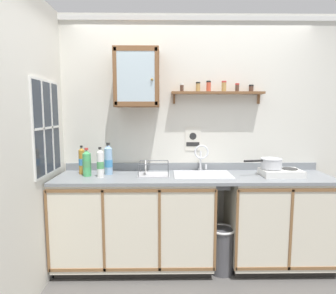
{
  "coord_description": "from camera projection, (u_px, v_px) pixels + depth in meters",
  "views": [
    {
      "loc": [
        -0.3,
        -2.5,
        1.6
      ],
      "look_at": [
        -0.26,
        0.46,
        1.24
      ],
      "focal_mm": 30.93,
      "sensor_mm": 36.0,
      "label": 1
    }
  ],
  "objects": [
    {
      "name": "floor",
      "position": [
        197.0,
        285.0,
        2.68
      ],
      "size": [
        5.79,
        5.79,
        0.0
      ],
      "primitive_type": "plane",
      "color": "#565451",
      "rests_on": "ground"
    },
    {
      "name": "back_wall",
      "position": [
        192.0,
        137.0,
        3.18
      ],
      "size": [
        3.39,
        0.07,
        2.61
      ],
      "color": "silver",
      "rests_on": "ground"
    },
    {
      "name": "side_wall_left",
      "position": [
        19.0,
        150.0,
        2.23
      ],
      "size": [
        0.05,
        3.43,
        2.61
      ],
      "primitive_type": "cube",
      "color": "silver",
      "rests_on": "ground"
    },
    {
      "name": "lower_cabinet_run",
      "position": [
        135.0,
        223.0,
        2.96
      ],
      "size": [
        1.57,
        0.6,
        0.93
      ],
      "color": "black",
      "rests_on": "ground"
    },
    {
      "name": "lower_cabinet_run_right",
      "position": [
        278.0,
        222.0,
        2.98
      ],
      "size": [
        1.03,
        0.6,
        0.93
      ],
      "color": "black",
      "rests_on": "ground"
    },
    {
      "name": "countertop",
      "position": [
        194.0,
        177.0,
        2.91
      ],
      "size": [
        2.75,
        0.62,
        0.03
      ],
      "primitive_type": "cube",
      "color": "gray",
      "rests_on": "lower_cabinet_run"
    },
    {
      "name": "backsplash",
      "position": [
        192.0,
        166.0,
        3.18
      ],
      "size": [
        2.75,
        0.02,
        0.08
      ],
      "primitive_type": "cube",
      "color": "gray",
      "rests_on": "countertop"
    },
    {
      "name": "sink",
      "position": [
        202.0,
        177.0,
        2.95
      ],
      "size": [
        0.58,
        0.44,
        0.41
      ],
      "color": "silver",
      "rests_on": "countertop"
    },
    {
      "name": "hot_plate_stove",
      "position": [
        281.0,
        173.0,
        2.89
      ],
      "size": [
        0.39,
        0.27,
        0.07
      ],
      "color": "silver",
      "rests_on": "countertop"
    },
    {
      "name": "saucepan",
      "position": [
        271.0,
        163.0,
        2.9
      ],
      "size": [
        0.4,
        0.21,
        0.11
      ],
      "color": "silver",
      "rests_on": "hot_plate_stove"
    },
    {
      "name": "bottle_water_blue_0",
      "position": [
        108.0,
        160.0,
        2.96
      ],
      "size": [
        0.08,
        0.08,
        0.32
      ],
      "color": "#8CB7E0",
      "rests_on": "countertop"
    },
    {
      "name": "bottle_juice_amber_1",
      "position": [
        82.0,
        161.0,
        2.97
      ],
      "size": [
        0.06,
        0.06,
        0.29
      ],
      "color": "gold",
      "rests_on": "countertop"
    },
    {
      "name": "bottle_opaque_white_2",
      "position": [
        100.0,
        164.0,
        2.82
      ],
      "size": [
        0.07,
        0.07,
        0.3
      ],
      "color": "white",
      "rests_on": "countertop"
    },
    {
      "name": "bottle_soda_green_3",
      "position": [
        87.0,
        163.0,
        2.87
      ],
      "size": [
        0.08,
        0.08,
        0.28
      ],
      "color": "#4CB266",
      "rests_on": "countertop"
    },
    {
      "name": "dish_rack",
      "position": [
        153.0,
        173.0,
        2.91
      ],
      "size": [
        0.32,
        0.25,
        0.16
      ],
      "color": "#B2B2B7",
      "rests_on": "countertop"
    },
    {
      "name": "wall_cabinet",
      "position": [
        137.0,
        78.0,
        2.92
      ],
      "size": [
        0.45,
        0.32,
        0.58
      ],
      "color": "brown"
    },
    {
      "name": "spice_shelf",
      "position": [
        217.0,
        92.0,
        3.03
      ],
      "size": [
        0.97,
        0.14,
        0.23
      ],
      "color": "brown"
    },
    {
      "name": "warning_sign",
      "position": [
        193.0,
        139.0,
        3.15
      ],
      "size": [
        0.17,
        0.01,
        0.25
      ],
      "color": "silver"
    },
    {
      "name": "window",
      "position": [
        47.0,
        128.0,
        2.68
      ],
      "size": [
        0.03,
        0.6,
        0.88
      ],
      "color": "#262D38"
    },
    {
      "name": "trash_bin",
      "position": [
        222.0,
        249.0,
        2.88
      ],
      "size": [
        0.26,
        0.26,
        0.46
      ],
      "color": "#4C4C51",
      "rests_on": "ground"
    }
  ]
}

